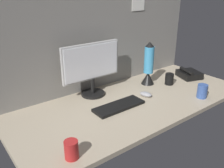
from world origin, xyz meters
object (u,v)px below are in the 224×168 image
monitor (92,67)px  mouse (146,94)px  mug_black_travel (169,79)px  mug_red_plastic (71,150)px  lava_lamp (149,67)px  keyboard (119,106)px  mug_ceramic_blue (202,91)px  desk_phone (189,74)px

monitor → mouse: monitor is taller
mug_black_travel → mouse: bearing=-170.8°
mug_red_plastic → lava_lamp: (97.55, 45.49, 10.29)cm
keyboard → mug_red_plastic: size_ratio=3.85×
mug_ceramic_blue → lava_lamp: bearing=106.1°
mug_black_travel → desk_phone: size_ratio=0.40×
keyboard → lava_lamp: bearing=21.9°
monitor → keyboard: monitor is taller
monitor → mouse: bearing=-42.3°
mouse → mug_red_plastic: (-78.35, -28.20, 3.11)cm
keyboard → mouse: bearing=3.0°
keyboard → mug_red_plastic: mug_red_plastic is taller
mug_ceramic_blue → lava_lamp: 46.80cm
lava_lamp → desk_phone: lava_lamp is taller
keyboard → desk_phone: 86.89cm
mouse → lava_lamp: (19.20, 17.28, 13.39)cm
mug_ceramic_blue → desk_phone: (27.48, 31.74, -1.97)cm
desk_phone → mug_black_travel: bearing=179.7°
lava_lamp → mug_black_travel: bearing=-42.3°
mug_red_plastic → keyboard: bearing=27.6°
mug_black_travel → lava_lamp: (-13.26, 12.06, 10.38)cm
keyboard → mug_black_travel: size_ratio=3.92×
monitor → keyboard: size_ratio=1.28×
mouse → mug_red_plastic: size_ratio=1.00×
mug_red_plastic → desk_phone: size_ratio=0.41×
mouse → mug_ceramic_blue: (31.89, -26.65, 3.46)cm
keyboard → mouse: (27.25, 1.46, 0.70)cm
lava_lamp → mug_ceramic_blue: bearing=-73.9°
mug_ceramic_blue → mug_red_plastic: 110.25cm
mouse → desk_phone: size_ratio=0.41×
mug_red_plastic → desk_phone: 141.70cm
monitor → mug_ceramic_blue: 84.00cm
mug_red_plastic → lava_lamp: size_ratio=0.27×
mug_red_plastic → mouse: bearing=19.8°
mouse → lava_lamp: bearing=25.5°
mug_black_travel → lava_lamp: 20.70cm
mug_red_plastic → mug_black_travel: bearing=16.8°
keyboard → mug_red_plastic: bearing=-152.4°
monitor → mug_red_plastic: (-48.26, -55.56, -17.64)cm
mug_ceramic_blue → mug_black_travel: bearing=89.0°
monitor → mug_black_travel: bearing=-19.5°
lava_lamp → desk_phone: size_ratio=1.54×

